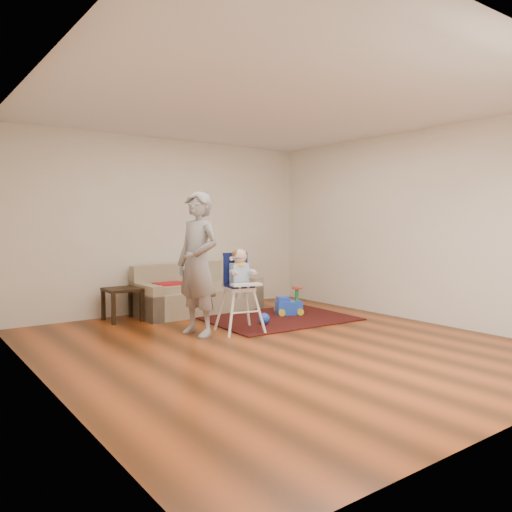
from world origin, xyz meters
TOP-DOWN VIEW (x-y plane):
  - ground at (0.00, 0.00)m, footprint 5.50×5.50m
  - room_envelope at (0.00, 0.53)m, footprint 5.04×5.52m
  - sofa at (0.29, 2.30)m, footprint 1.96×0.83m
  - side_table at (-0.91, 2.38)m, footprint 0.47×0.47m
  - area_rug at (0.97, 1.16)m, footprint 2.09×1.61m
  - ride_on_toy at (1.27, 1.30)m, footprint 0.45×0.40m
  - toy_ball at (0.52, 0.93)m, footprint 0.16×0.16m
  - high_chair at (0.03, 0.80)m, footprint 0.59×0.59m
  - adult at (-0.47, 0.98)m, footprint 0.56×0.73m

SIDE VIEW (x-z plane):
  - ground at x=0.00m, z-range 0.00..0.00m
  - area_rug at x=0.97m, z-range 0.00..0.02m
  - toy_ball at x=0.52m, z-range 0.02..0.17m
  - ride_on_toy at x=1.27m, z-range 0.02..0.43m
  - side_table at x=-0.91m, z-range 0.00..0.47m
  - sofa at x=0.29m, z-range 0.00..0.75m
  - high_chair at x=0.03m, z-range -0.02..1.05m
  - adult at x=-0.47m, z-range 0.00..1.78m
  - room_envelope at x=0.00m, z-range 0.52..3.24m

